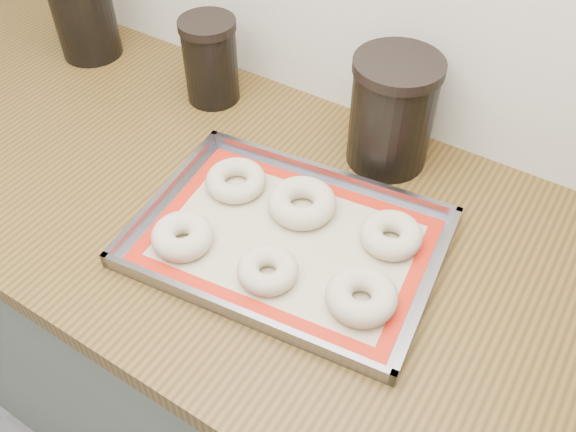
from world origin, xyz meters
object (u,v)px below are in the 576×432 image
Objects in this scene: bagel_front_mid at (268,270)px; canister_left at (82,7)px; bagel_back_right at (391,235)px; bagel_front_left at (182,236)px; bagel_back_left at (236,180)px; bagel_front_right at (362,296)px; canister_mid at (210,60)px; baking_tray at (288,240)px; bagel_back_mid at (302,203)px; canister_right at (392,112)px.

canister_left reaches higher than bagel_front_mid.
canister_left is (-0.79, 0.16, 0.08)m from bagel_back_right.
bagel_front_left is 0.15m from bagel_back_left.
bagel_back_right is (-0.02, 0.13, -0.00)m from bagel_front_right.
canister_mid is at bearing 136.89° from bagel_front_mid.
baking_tray is 0.07m from bagel_back_mid.
canister_mid is (-0.20, 0.34, 0.06)m from bagel_front_left.
bagel_back_mid is at bearing 103.46° from baking_tray.
canister_right is (0.02, 0.34, 0.08)m from bagel_front_mid.
bagel_front_left is 0.45× the size of canister_left.
bagel_front_mid is (0.15, 0.02, -0.00)m from bagel_front_left.
bagel_back_right is at bearing 33.03° from bagel_front_left.
bagel_front_mid is at bearing -25.19° from canister_left.
canister_mid is 0.37m from canister_right.
bagel_front_mid is at bearing -167.69° from bagel_front_right.
bagel_front_left is 1.06× the size of bagel_front_mid.
canister_left is at bearing 160.56° from bagel_front_right.
bagel_front_mid is at bearing 6.40° from bagel_front_left.
canister_mid reaches higher than bagel_front_right.
bagel_front_mid is 0.15m from bagel_back_mid.
canister_right is (0.37, 0.02, 0.02)m from canister_mid.
canister_mid is at bearing 1.71° from canister_left.
canister_right is (0.17, 0.36, 0.08)m from bagel_front_left.
bagel_front_right is at bearing -34.11° from bagel_back_mid.
bagel_back_right is 0.81m from canister_left.
baking_tray is 0.16m from bagel_back_right.
canister_left is (-0.64, 0.17, 0.08)m from bagel_back_mid.
bagel_back_mid is 0.67× the size of canister_mid.
bagel_front_left and bagel_front_right have the same top height.
canister_left reaches higher than bagel_back_mid.
canister_right reaches higher than bagel_front_left.
bagel_front_mid is 0.81× the size of bagel_back_mid.
canister_left reaches higher than bagel_front_left.
bagel_back_left is 0.61× the size of canister_mid.
bagel_back_mid is 0.15m from bagel_back_right.
canister_left is (-0.81, 0.29, 0.08)m from bagel_front_right.
bagel_front_left reaches higher than bagel_back_left.
canister_mid is at bearing 135.19° from bagel_back_left.
canister_left is at bearing -177.96° from canister_right.
bagel_front_right reaches higher than bagel_front_mid.
bagel_front_left is 0.86× the size of bagel_back_mid.
bagel_back_mid is at bearing 101.69° from bagel_front_mid.
bagel_back_mid is at bearing -174.61° from bagel_back_right.
bagel_front_mid and bagel_back_left have the same top height.
canister_left reaches higher than bagel_back_right.
canister_right is at bearing 49.83° from bagel_back_left.
bagel_back_left is (-0.15, 0.13, -0.00)m from bagel_front_mid.
bagel_back_right is 0.22m from canister_right.
bagel_back_left is 0.48× the size of canister_left.
bagel_back_mid is 0.22m from canister_right.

